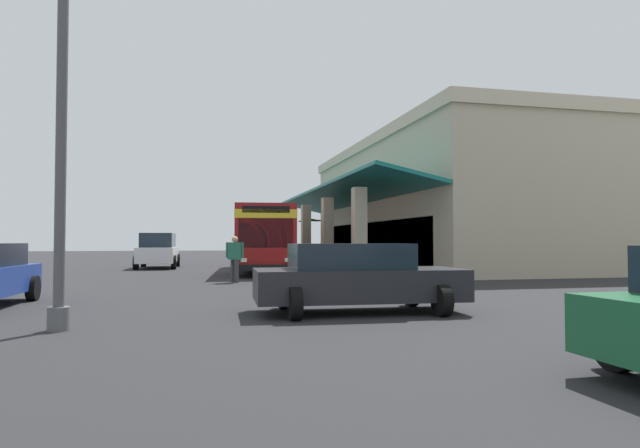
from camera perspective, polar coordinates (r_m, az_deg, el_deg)
The scene contains 9 objects.
ground at distance 31.08m, azimuth 4.91°, elevation -4.63°, with size 120.00×120.00×0.00m, color #262628.
curb_strip at distance 31.04m, azimuth -2.11°, elevation -4.52°, with size 27.21×0.50×0.12m, color #9E998E.
plaza_building at distance 34.24m, azimuth 13.93°, elevation 1.99°, with size 22.97×15.06×7.53m.
transit_bus at distance 27.66m, azimuth -6.10°, elevation -1.13°, with size 11.40×3.61×3.34m.
parked_suv_white at distance 31.91m, azimuth -16.75°, elevation -2.66°, with size 4.86×2.31×1.97m.
parked_sedan_charcoal at distance 11.55m, azimuth 3.86°, elevation -5.64°, with size 2.58×4.48×1.47m.
pedestrian at distance 20.15m, azimuth -9.01°, elevation -3.40°, with size 0.36×0.64×1.70m.
potted_palm at distance 35.59m, azimuth -1.13°, elevation -3.02°, with size 1.55×1.61×3.04m.
lot_light_pole at distance 10.59m, azimuth -25.62°, elevation 13.63°, with size 0.60×0.60×8.06m.
Camera 1 is at (29.54, -1.57, 1.52)m, focal length 30.25 mm.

